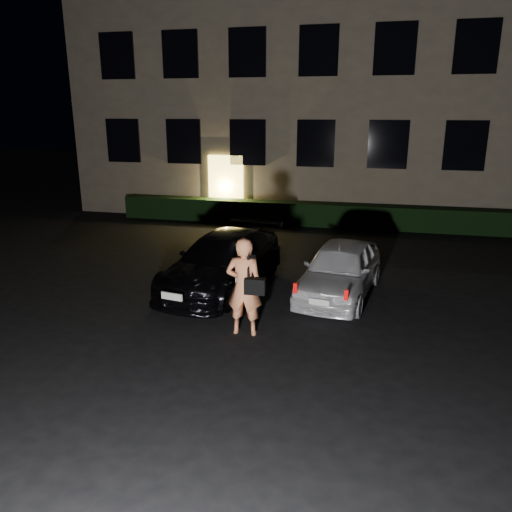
# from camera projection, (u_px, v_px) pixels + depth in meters

# --- Properties ---
(ground) EXTENTS (80.00, 80.00, 0.00)m
(ground) POSITION_uv_depth(u_px,v_px,m) (241.00, 350.00, 9.10)
(ground) COLOR black
(ground) RESTS_ON ground
(building) EXTENTS (20.00, 8.11, 12.00)m
(building) POSITION_uv_depth(u_px,v_px,m) (329.00, 66.00, 21.41)
(building) COLOR brown
(building) RESTS_ON ground
(hedge) EXTENTS (15.00, 0.70, 0.85)m
(hedge) POSITION_uv_depth(u_px,v_px,m) (312.00, 214.00, 18.79)
(hedge) COLOR black
(hedge) RESTS_ON ground
(sedan) EXTENTS (2.54, 4.74, 1.31)m
(sedan) POSITION_uv_depth(u_px,v_px,m) (223.00, 261.00, 12.15)
(sedan) COLOR black
(sedan) RESTS_ON ground
(hatch) EXTENTS (2.06, 3.91, 1.27)m
(hatch) POSITION_uv_depth(u_px,v_px,m) (340.00, 269.00, 11.62)
(hatch) COLOR silver
(hatch) RESTS_ON ground
(man) EXTENTS (0.81, 0.49, 1.93)m
(man) POSITION_uv_depth(u_px,v_px,m) (244.00, 287.00, 9.50)
(man) COLOR #FC925D
(man) RESTS_ON ground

